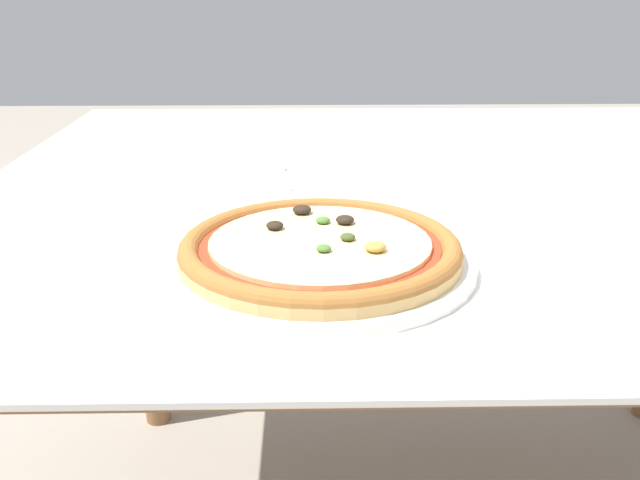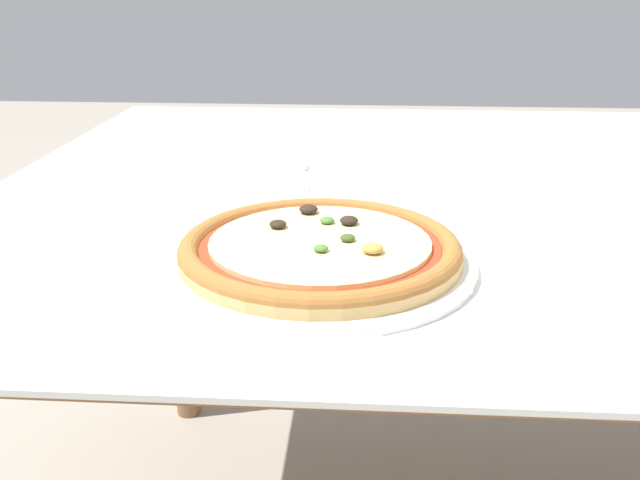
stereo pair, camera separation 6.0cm
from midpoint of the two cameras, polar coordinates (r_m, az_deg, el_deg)
name	(u,v)px [view 1 (the left image)]	position (r m, az deg, el deg)	size (l,w,h in m)	color
dining_table	(461,225)	(1.12, 9.70, 1.19)	(1.45, 1.19, 0.76)	brown
pizza_plate	(320,251)	(0.75, -2.29, -0.95)	(0.33, 0.33, 0.04)	white
fork	(281,174)	(1.10, -4.74, 5.27)	(0.05, 0.17, 0.00)	silver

